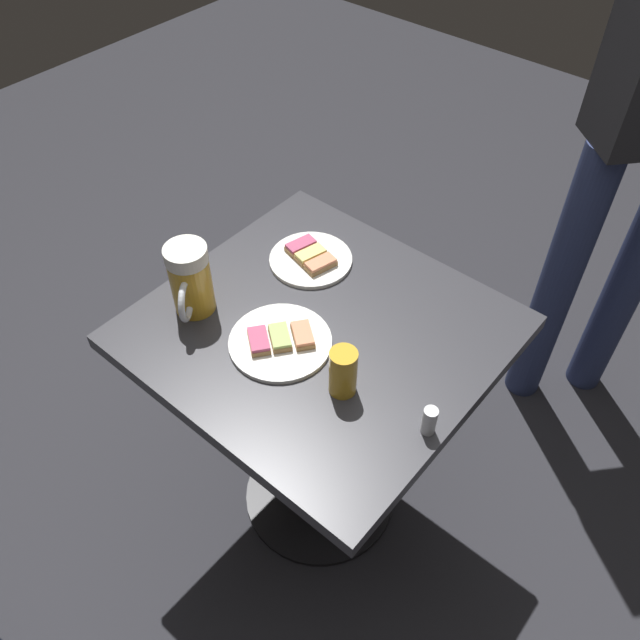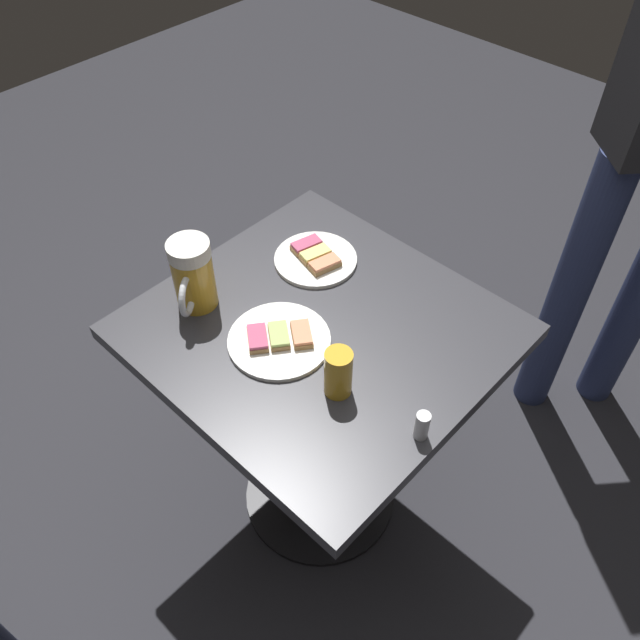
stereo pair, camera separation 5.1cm
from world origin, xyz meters
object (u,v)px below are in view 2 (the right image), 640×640
(plate_far, at_px, (316,258))
(salt_shaker, at_px, (422,426))
(plate_near, at_px, (279,339))
(beer_glass_small, at_px, (338,373))
(beer_mug, at_px, (193,276))

(plate_far, height_order, salt_shaker, salt_shaker)
(plate_near, bearing_deg, beer_glass_small, -2.81)
(beer_mug, bearing_deg, plate_near, 11.81)
(plate_far, relative_size, beer_glass_small, 1.82)
(salt_shaker, bearing_deg, beer_glass_small, -171.29)
(beer_glass_small, distance_m, salt_shaker, 0.19)
(plate_near, height_order, salt_shaker, salt_shaker)
(beer_mug, distance_m, salt_shaker, 0.58)
(beer_mug, relative_size, salt_shaker, 2.67)
(beer_glass_small, bearing_deg, salt_shaker, 8.71)
(plate_far, height_order, beer_glass_small, beer_glass_small)
(plate_near, xyz_separation_m, salt_shaker, (0.36, 0.02, 0.02))
(plate_near, height_order, plate_far, same)
(beer_mug, bearing_deg, plate_far, 71.89)
(plate_far, xyz_separation_m, salt_shaker, (0.48, -0.22, 0.02))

